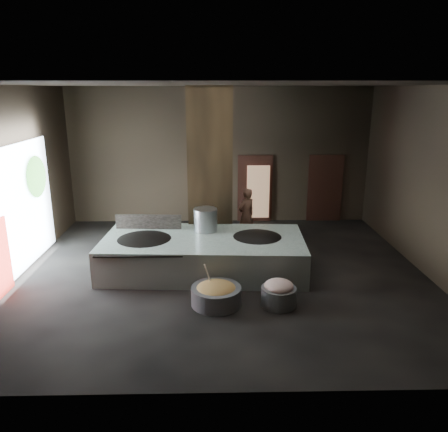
{
  "coord_description": "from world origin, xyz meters",
  "views": [
    {
      "loc": [
        -0.19,
        -10.07,
        4.4
      ],
      "look_at": [
        0.06,
        0.76,
        1.25
      ],
      "focal_mm": 35.0,
      "sensor_mm": 36.0,
      "label": 1
    }
  ],
  "objects_px": {
    "meat_basin": "(279,296)",
    "wok_right": "(257,241)",
    "hearth_platform": "(203,254)",
    "veg_basin": "(216,296)",
    "stock_pot": "(205,221)",
    "cook": "(246,215)",
    "wok_left": "(145,243)"
  },
  "relations": [
    {
      "from": "wok_left",
      "to": "stock_pot",
      "type": "xyz_separation_m",
      "value": [
        1.5,
        0.6,
        0.38
      ]
    },
    {
      "from": "wok_left",
      "to": "meat_basin",
      "type": "relative_size",
      "value": 2.11
    },
    {
      "from": "stock_pot",
      "to": "cook",
      "type": "bearing_deg",
      "value": 53.97
    },
    {
      "from": "veg_basin",
      "to": "meat_basin",
      "type": "xyz_separation_m",
      "value": [
        1.31,
        -0.07,
        0.01
      ]
    },
    {
      "from": "stock_pot",
      "to": "veg_basin",
      "type": "height_order",
      "value": "stock_pot"
    },
    {
      "from": "hearth_platform",
      "to": "cook",
      "type": "bearing_deg",
      "value": 63.6
    },
    {
      "from": "hearth_platform",
      "to": "cook",
      "type": "height_order",
      "value": "cook"
    },
    {
      "from": "hearth_platform",
      "to": "veg_basin",
      "type": "height_order",
      "value": "hearth_platform"
    },
    {
      "from": "wok_left",
      "to": "stock_pot",
      "type": "distance_m",
      "value": 1.66
    },
    {
      "from": "stock_pot",
      "to": "veg_basin",
      "type": "distance_m",
      "value": 2.59
    },
    {
      "from": "cook",
      "to": "stock_pot",
      "type": "bearing_deg",
      "value": 18.0
    },
    {
      "from": "wok_left",
      "to": "wok_right",
      "type": "height_order",
      "value": "wok_left"
    },
    {
      "from": "stock_pot",
      "to": "meat_basin",
      "type": "relative_size",
      "value": 0.87
    },
    {
      "from": "wok_left",
      "to": "meat_basin",
      "type": "distance_m",
      "value": 3.64
    },
    {
      "from": "wok_right",
      "to": "veg_basin",
      "type": "height_order",
      "value": "wok_right"
    },
    {
      "from": "stock_pot",
      "to": "cook",
      "type": "height_order",
      "value": "cook"
    },
    {
      "from": "wok_right",
      "to": "meat_basin",
      "type": "bearing_deg",
      "value": -82.12
    },
    {
      "from": "stock_pot",
      "to": "meat_basin",
      "type": "height_order",
      "value": "stock_pot"
    },
    {
      "from": "hearth_platform",
      "to": "stock_pot",
      "type": "distance_m",
      "value": 0.89
    },
    {
      "from": "veg_basin",
      "to": "hearth_platform",
      "type": "bearing_deg",
      "value": 99.47
    },
    {
      "from": "meat_basin",
      "to": "wok_right",
      "type": "bearing_deg",
      "value": 97.88
    },
    {
      "from": "stock_pot",
      "to": "cook",
      "type": "xyz_separation_m",
      "value": [
        1.18,
        1.62,
        -0.32
      ]
    },
    {
      "from": "hearth_platform",
      "to": "veg_basin",
      "type": "bearing_deg",
      "value": -77.41
    },
    {
      "from": "wok_left",
      "to": "cook",
      "type": "height_order",
      "value": "cook"
    },
    {
      "from": "hearth_platform",
      "to": "cook",
      "type": "xyz_separation_m",
      "value": [
        1.23,
        2.17,
        0.38
      ]
    },
    {
      "from": "cook",
      "to": "veg_basin",
      "type": "xyz_separation_m",
      "value": [
        -0.92,
        -4.02,
        -0.61
      ]
    },
    {
      "from": "veg_basin",
      "to": "meat_basin",
      "type": "distance_m",
      "value": 1.32
    },
    {
      "from": "wok_right",
      "to": "stock_pot",
      "type": "distance_m",
      "value": 1.44
    },
    {
      "from": "hearth_platform",
      "to": "wok_left",
      "type": "relative_size",
      "value": 3.17
    },
    {
      "from": "wok_right",
      "to": "cook",
      "type": "height_order",
      "value": "cook"
    },
    {
      "from": "hearth_platform",
      "to": "stock_pot",
      "type": "xyz_separation_m",
      "value": [
        0.05,
        0.55,
        0.7
      ]
    },
    {
      "from": "hearth_platform",
      "to": "wok_left",
      "type": "distance_m",
      "value": 1.49
    }
  ]
}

